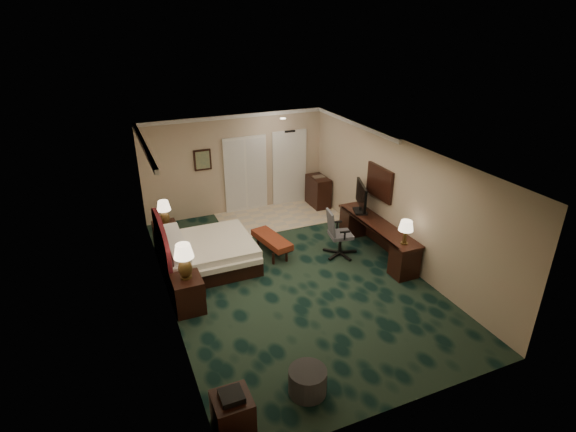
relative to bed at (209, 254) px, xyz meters
name	(u,v)px	position (x,y,z in m)	size (l,w,h in m)	color
floor	(291,276)	(1.46, -1.11, -0.30)	(5.00, 7.50, 0.00)	black
ceiling	(291,153)	(1.46, -1.11, 2.40)	(5.00, 7.50, 0.00)	white
wall_back	(236,164)	(1.46, 2.64, 1.05)	(5.00, 0.00, 2.70)	#C4A58F
wall_front	(406,331)	(1.46, -4.86, 1.05)	(5.00, 0.00, 2.70)	#C4A58F
wall_left	(163,242)	(-1.04, -1.11, 1.05)	(0.00, 7.50, 2.70)	#C4A58F
wall_right	(396,200)	(3.96, -1.11, 1.05)	(0.00, 7.50, 2.70)	#C4A58F
crown_molding	(291,156)	(1.46, -1.11, 2.35)	(5.00, 7.50, 0.10)	white
tile_patch	(279,216)	(2.36, 1.79, -0.29)	(3.20, 1.70, 0.01)	beige
headboard	(162,248)	(-0.98, -0.11, 0.40)	(0.12, 2.00, 1.40)	#55121A
entry_door	(289,168)	(3.01, 2.61, 0.75)	(1.02, 0.06, 2.18)	white
closet_doors	(246,174)	(1.71, 2.60, 0.75)	(1.20, 0.06, 2.10)	white
wall_art	(203,160)	(0.56, 2.60, 1.30)	(0.45, 0.06, 0.55)	#4D6A5C
wall_mirror	(380,183)	(3.92, -0.51, 1.25)	(0.05, 0.95, 0.75)	white
bed	(209,254)	(0.00, 0.00, 0.00)	(1.87, 1.74, 0.59)	white
nightstand_near	(188,294)	(-0.75, -1.40, 0.04)	(0.54, 0.61, 0.67)	black
nightstand_far	(166,238)	(-0.75, 1.07, 0.04)	(0.53, 0.61, 0.67)	black
lamp_near	(184,261)	(-0.74, -1.37, 0.72)	(0.36, 0.36, 0.69)	black
lamp_far	(164,213)	(-0.73, 1.05, 0.67)	(0.31, 0.31, 0.59)	black
bed_bench	(272,245)	(1.46, 0.01, -0.09)	(0.42, 1.20, 0.41)	maroon
ottoman	(308,381)	(0.43, -4.11, -0.10)	(0.57, 0.57, 0.40)	#2E2E2E
side_table	(233,413)	(-0.75, -4.29, -0.02)	(0.51, 0.51, 0.55)	black
desk	(376,239)	(3.66, -0.95, 0.08)	(0.56, 2.61, 0.75)	black
tv	(361,198)	(3.63, -0.24, 0.82)	(0.08, 0.93, 0.72)	black
desk_lamp	(405,232)	(3.63, -1.97, 0.72)	(0.30, 0.30, 0.53)	black
desk_chair	(341,233)	(2.87, -0.68, 0.26)	(0.65, 0.61, 1.11)	#44434F
minibar	(318,191)	(3.69, 2.09, 0.13)	(0.45, 0.81, 0.86)	black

